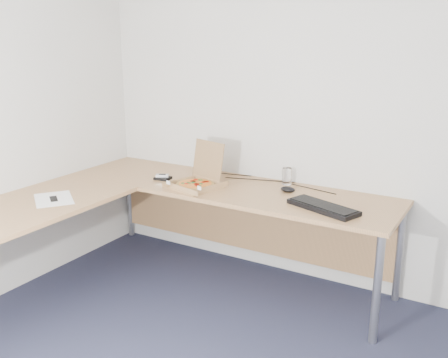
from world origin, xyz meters
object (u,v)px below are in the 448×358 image
Objects in this scene: pizza_box at (197,182)px; keyboard at (323,207)px; drinking_glass at (287,176)px; wallet at (163,178)px; desk at (155,198)px.

pizza_box reaches higher than keyboard.
drinking_glass is 0.26× the size of keyboard.
drinking_glass is 0.94m from wallet.
drinking_glass is at bearing 156.12° from keyboard.
drinking_glass is at bearing 45.20° from desk.
pizza_box is 0.96m from keyboard.
wallet is (-0.87, -0.36, -0.05)m from drinking_glass.
drinking_glass is 1.09× the size of wallet.
desk is 20.11× the size of drinking_glass.
pizza_box is 3.10× the size of wallet.
drinking_glass reaches higher than desk.
wallet is at bearing -171.06° from pizza_box.
keyboard is (0.43, -0.41, -0.05)m from drinking_glass.
wallet is (-1.30, 0.05, -0.01)m from keyboard.
drinking_glass is at bearing 14.29° from wallet.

